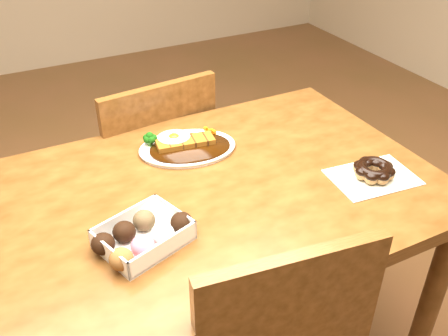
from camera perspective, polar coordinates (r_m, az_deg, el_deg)
name	(u,v)px	position (r m, az deg, el deg)	size (l,w,h in m)	color
table	(210,218)	(1.35, -1.61, -5.75)	(1.20, 0.80, 0.75)	#43260D
chair_far	(150,172)	(1.86, -8.43, -0.45)	(0.46, 0.46, 0.87)	#43260D
katsu_curry_plate	(186,146)	(1.45, -4.41, 2.56)	(0.31, 0.25, 0.05)	white
donut_box	(142,235)	(1.12, -9.32, -7.59)	(0.23, 0.20, 0.05)	white
pon_de_ring	(374,171)	(1.38, 16.75, -0.30)	(0.24, 0.18, 0.04)	silver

